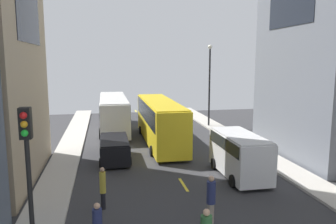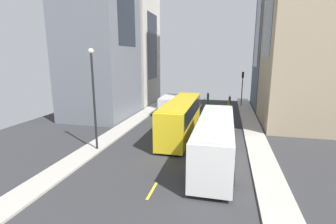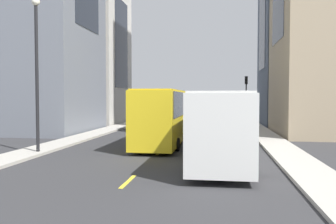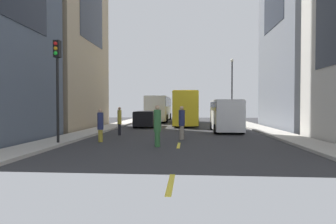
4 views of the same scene
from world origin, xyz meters
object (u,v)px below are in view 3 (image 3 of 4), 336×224
(streetcar_yellow, at_px, (166,112))
(pedestrian_walking_far, at_px, (230,116))
(city_bus_white, at_px, (220,120))
(delivery_van_white, at_px, (147,114))
(traffic_light_near_corner, at_px, (246,90))
(pedestrian_waiting_curb, at_px, (187,116))
(car_black_0, at_px, (223,125))
(pedestrian_crossing_mid, at_px, (200,114))
(pedestrian_crossing_near, at_px, (230,118))

(streetcar_yellow, xyz_separation_m, pedestrian_walking_far, (-4.88, -15.64, -1.10))
(city_bus_white, height_order, delivery_van_white, city_bus_white)
(pedestrian_walking_far, xyz_separation_m, traffic_light_near_corner, (-1.85, -1.44, 2.92))
(pedestrian_waiting_curb, xyz_separation_m, pedestrian_walking_far, (-4.69, -1.48, -0.08))
(streetcar_yellow, bearing_deg, delivery_van_white, -69.99)
(car_black_0, xyz_separation_m, pedestrian_waiting_curb, (3.74, -9.83, 0.18))
(pedestrian_waiting_curb, bearing_deg, traffic_light_near_corner, 62.20)
(city_bus_white, distance_m, delivery_van_white, 16.56)
(pedestrian_crossing_mid, relative_size, traffic_light_near_corner, 0.39)
(city_bus_white, bearing_deg, car_black_0, -91.41)
(streetcar_yellow, xyz_separation_m, car_black_0, (-3.92, -4.33, -1.20))
(pedestrian_waiting_curb, distance_m, pedestrian_walking_far, 4.92)
(delivery_van_white, bearing_deg, pedestrian_waiting_curb, -123.98)
(pedestrian_walking_far, relative_size, traffic_light_near_corner, 0.36)
(delivery_van_white, height_order, traffic_light_near_corner, traffic_light_near_corner)
(city_bus_white, relative_size, delivery_van_white, 2.27)
(pedestrian_crossing_mid, distance_m, traffic_light_near_corner, 6.05)
(city_bus_white, relative_size, pedestrian_crossing_near, 5.73)
(streetcar_yellow, xyz_separation_m, delivery_van_white, (3.28, -9.02, -0.61))
(pedestrian_waiting_curb, relative_size, traffic_light_near_corner, 0.39)
(pedestrian_walking_far, distance_m, traffic_light_near_corner, 3.74)
(streetcar_yellow, height_order, pedestrian_crossing_near, streetcar_yellow)
(streetcar_yellow, bearing_deg, pedestrian_crossing_mid, -94.55)
(streetcar_yellow, bearing_deg, pedestrian_crossing_near, -111.49)
(car_black_0, bearing_deg, pedestrian_walking_far, -94.82)
(pedestrian_crossing_near, relative_size, pedestrian_walking_far, 1.04)
(streetcar_yellow, xyz_separation_m, traffic_light_near_corner, (-6.72, -17.08, 1.82))
(pedestrian_crossing_mid, height_order, traffic_light_near_corner, traffic_light_near_corner)
(delivery_van_white, relative_size, pedestrian_walking_far, 2.63)
(pedestrian_crossing_near, distance_m, pedestrian_walking_far, 3.70)
(pedestrian_waiting_curb, bearing_deg, delivery_van_white, -85.80)
(streetcar_yellow, bearing_deg, pedestrian_walking_far, -107.32)
(streetcar_yellow, bearing_deg, city_bus_white, 121.43)
(city_bus_white, xyz_separation_m, pedestrian_crossing_near, (-1.03, -17.95, -0.92))
(car_black_0, xyz_separation_m, pedestrian_crossing_mid, (2.55, -12.89, 0.20))
(city_bus_white, xyz_separation_m, streetcar_yellow, (3.67, -6.00, 0.12))
(pedestrian_walking_far, height_order, pedestrian_crossing_mid, pedestrian_crossing_mid)
(streetcar_yellow, distance_m, pedestrian_walking_far, 16.42)
(pedestrian_walking_far, bearing_deg, delivery_van_white, 34.90)
(streetcar_yellow, height_order, traffic_light_near_corner, traffic_light_near_corner)
(city_bus_white, bearing_deg, streetcar_yellow, -58.57)
(pedestrian_crossing_mid, bearing_deg, city_bus_white, -153.30)
(pedestrian_crossing_near, distance_m, pedestrian_waiting_curb, 5.03)
(city_bus_white, relative_size, pedestrian_walking_far, 5.97)
(delivery_van_white, relative_size, car_black_0, 1.15)
(city_bus_white, xyz_separation_m, delivery_van_white, (6.95, -15.02, -0.50))
(streetcar_yellow, relative_size, pedestrian_crossing_mid, 5.64)
(delivery_van_white, bearing_deg, streetcar_yellow, 110.01)
(pedestrian_waiting_curb, distance_m, pedestrian_crossing_mid, 3.28)
(city_bus_white, xyz_separation_m, traffic_light_near_corner, (-3.05, -23.08, 1.94))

